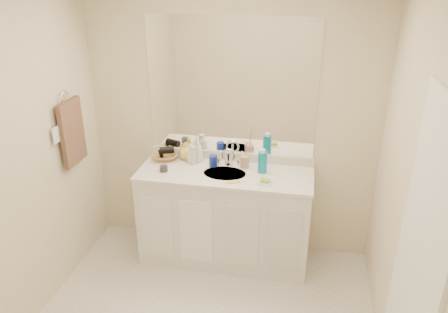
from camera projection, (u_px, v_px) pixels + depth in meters
name	position (u px, v px, depth m)	size (l,w,h in m)	color
wall_back	(231.00, 127.00, 3.90)	(2.60, 0.02, 2.40)	beige
wall_left	(9.00, 178.00, 2.96)	(0.02, 2.60, 2.40)	beige
wall_right	(413.00, 217.00, 2.51)	(0.02, 2.60, 2.40)	beige
vanity_cabinet	(225.00, 217.00, 3.97)	(1.50, 0.55, 0.85)	white
countertop	(225.00, 174.00, 3.79)	(1.52, 0.57, 0.03)	white
backsplash	(230.00, 156.00, 4.00)	(1.52, 0.03, 0.08)	silver
sink_basin	(225.00, 174.00, 3.77)	(0.37, 0.37, 0.02)	beige
faucet	(228.00, 159.00, 3.91)	(0.02, 0.02, 0.11)	silver
mirror	(231.00, 88.00, 3.75)	(1.48, 0.01, 1.20)	white
blue_mug	(213.00, 161.00, 3.88)	(0.07, 0.07, 0.10)	navy
tan_cup	(245.00, 162.00, 3.85)	(0.08, 0.08, 0.11)	tan
toothbrush	(246.00, 152.00, 3.81)	(0.01, 0.01, 0.19)	#F03F92
mouthwash_bottle	(262.00, 162.00, 3.75)	(0.08, 0.08, 0.19)	#0D7EA1
soap_dish	(265.00, 183.00, 3.59)	(0.11, 0.09, 0.01)	white
green_soap	(265.00, 181.00, 3.58)	(0.07, 0.05, 0.02)	#7FC02E
orange_comb	(233.00, 183.00, 3.60)	(0.12, 0.03, 0.01)	#F5AE19
dark_jar	(164.00, 169.00, 3.79)	(0.07, 0.07, 0.05)	#2C2C32
extra_white_bottle	(194.00, 155.00, 3.91)	(0.05, 0.05, 0.17)	silver
soap_bottle_white	(199.00, 151.00, 3.95)	(0.08, 0.08, 0.20)	white
soap_bottle_cream	(191.00, 153.00, 3.96)	(0.07, 0.08, 0.16)	beige
soap_bottle_yellow	(186.00, 151.00, 4.01)	(0.13, 0.13, 0.16)	#E5D359
wicker_basket	(165.00, 156.00, 4.03)	(0.23, 0.23, 0.06)	#AA8144
hair_dryer	(167.00, 150.00, 4.00)	(0.07, 0.07, 0.13)	black
towel_ring	(65.00, 97.00, 3.51)	(0.11, 0.11, 0.01)	silver
hand_towel	(72.00, 132.00, 3.63)	(0.04, 0.32, 0.55)	#422D23
switch_plate	(56.00, 135.00, 3.43)	(0.01, 0.09, 0.13)	white
door	(415.00, 278.00, 2.32)	(0.02, 0.82, 2.00)	white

